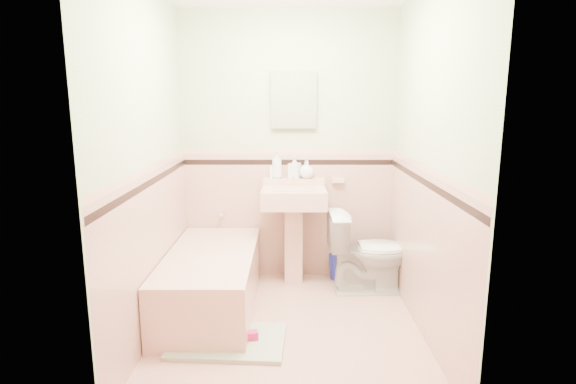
{
  "coord_description": "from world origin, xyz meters",
  "views": [
    {
      "loc": [
        0.01,
        -3.27,
        1.7
      ],
      "look_at": [
        0.0,
        0.25,
        1.0
      ],
      "focal_mm": 28.94,
      "sensor_mm": 36.0,
      "label": 1
    }
  ],
  "objects_px": {
    "soap_bottle_left": "(277,165)",
    "shoe": "(248,336)",
    "toilet": "(369,252)",
    "bucket": "(340,267)",
    "soap_bottle_mid": "(294,167)",
    "soap_bottle_right": "(307,169)",
    "sink": "(294,237)",
    "bathtub": "(212,282)",
    "medicine_cabinet": "(294,100)"
  },
  "relations": [
    {
      "from": "soap_bottle_left",
      "to": "shoe",
      "type": "relative_size",
      "value": 1.79
    },
    {
      "from": "toilet",
      "to": "shoe",
      "type": "xyz_separation_m",
      "value": [
        -1.0,
        -0.94,
        -0.31
      ]
    },
    {
      "from": "toilet",
      "to": "bucket",
      "type": "xyz_separation_m",
      "value": [
        -0.22,
        0.29,
        -0.25
      ]
    },
    {
      "from": "soap_bottle_mid",
      "to": "shoe",
      "type": "xyz_separation_m",
      "value": [
        -0.34,
        -1.29,
        -1.02
      ]
    },
    {
      "from": "soap_bottle_mid",
      "to": "soap_bottle_right",
      "type": "bearing_deg",
      "value": 0.0
    },
    {
      "from": "soap_bottle_left",
      "to": "sink",
      "type": "bearing_deg",
      "value": -48.83
    },
    {
      "from": "bathtub",
      "to": "soap_bottle_right",
      "type": "relative_size",
      "value": 8.71
    },
    {
      "from": "medicine_cabinet",
      "to": "soap_bottle_right",
      "type": "height_order",
      "value": "medicine_cabinet"
    },
    {
      "from": "soap_bottle_right",
      "to": "sink",
      "type": "bearing_deg",
      "value": -123.92
    },
    {
      "from": "medicine_cabinet",
      "to": "bathtub",
      "type": "bearing_deg",
      "value": -132.58
    },
    {
      "from": "medicine_cabinet",
      "to": "bucket",
      "type": "distance_m",
      "value": 1.65
    },
    {
      "from": "soap_bottle_mid",
      "to": "bucket",
      "type": "xyz_separation_m",
      "value": [
        0.44,
        -0.06,
        -0.96
      ]
    },
    {
      "from": "sink",
      "to": "bucket",
      "type": "bearing_deg",
      "value": 15.19
    },
    {
      "from": "bathtub",
      "to": "sink",
      "type": "bearing_deg",
      "value": 37.93
    },
    {
      "from": "soap_bottle_left",
      "to": "toilet",
      "type": "height_order",
      "value": "soap_bottle_left"
    },
    {
      "from": "soap_bottle_left",
      "to": "toilet",
      "type": "xyz_separation_m",
      "value": [
        0.83,
        -0.35,
        -0.74
      ]
    },
    {
      "from": "soap_bottle_right",
      "to": "toilet",
      "type": "xyz_separation_m",
      "value": [
        0.55,
        -0.35,
        -0.69
      ]
    },
    {
      "from": "sink",
      "to": "bucket",
      "type": "height_order",
      "value": "sink"
    },
    {
      "from": "sink",
      "to": "bathtub",
      "type": "bearing_deg",
      "value": -142.07
    },
    {
      "from": "bathtub",
      "to": "bucket",
      "type": "height_order",
      "value": "bathtub"
    },
    {
      "from": "medicine_cabinet",
      "to": "soap_bottle_right",
      "type": "bearing_deg",
      "value": -13.92
    },
    {
      "from": "sink",
      "to": "bucket",
      "type": "relative_size",
      "value": 3.95
    },
    {
      "from": "sink",
      "to": "shoe",
      "type": "xyz_separation_m",
      "value": [
        -0.33,
        -1.11,
        -0.4
      ]
    },
    {
      "from": "bathtub",
      "to": "soap_bottle_left",
      "type": "distance_m",
      "value": 1.25
    },
    {
      "from": "soap_bottle_mid",
      "to": "sink",
      "type": "bearing_deg",
      "value": -92.51
    },
    {
      "from": "soap_bottle_mid",
      "to": "soap_bottle_right",
      "type": "height_order",
      "value": "soap_bottle_mid"
    },
    {
      "from": "medicine_cabinet",
      "to": "soap_bottle_left",
      "type": "bearing_deg",
      "value": -169.21
    },
    {
      "from": "sink",
      "to": "shoe",
      "type": "bearing_deg",
      "value": -106.79
    },
    {
      "from": "shoe",
      "to": "bucket",
      "type": "bearing_deg",
      "value": 46.31
    },
    {
      "from": "sink",
      "to": "medicine_cabinet",
      "type": "xyz_separation_m",
      "value": [
        0.0,
        0.21,
        1.24
      ]
    },
    {
      "from": "sink",
      "to": "medicine_cabinet",
      "type": "distance_m",
      "value": 1.26
    },
    {
      "from": "soap_bottle_left",
      "to": "soap_bottle_right",
      "type": "xyz_separation_m",
      "value": [
        0.28,
        0.0,
        -0.04
      ]
    },
    {
      "from": "soap_bottle_right",
      "to": "bucket",
      "type": "bearing_deg",
      "value": -9.98
    },
    {
      "from": "sink",
      "to": "soap_bottle_right",
      "type": "height_order",
      "value": "soap_bottle_right"
    },
    {
      "from": "soap_bottle_right",
      "to": "bucket",
      "type": "relative_size",
      "value": 0.74
    },
    {
      "from": "sink",
      "to": "soap_bottle_left",
      "type": "bearing_deg",
      "value": 131.17
    },
    {
      "from": "soap_bottle_right",
      "to": "bucket",
      "type": "xyz_separation_m",
      "value": [
        0.33,
        -0.06,
        -0.95
      ]
    },
    {
      "from": "medicine_cabinet",
      "to": "soap_bottle_mid",
      "type": "height_order",
      "value": "medicine_cabinet"
    },
    {
      "from": "soap_bottle_right",
      "to": "bucket",
      "type": "height_order",
      "value": "soap_bottle_right"
    },
    {
      "from": "toilet",
      "to": "shoe",
      "type": "relative_size",
      "value": 5.1
    },
    {
      "from": "soap_bottle_left",
      "to": "soap_bottle_mid",
      "type": "height_order",
      "value": "soap_bottle_left"
    },
    {
      "from": "sink",
      "to": "toilet",
      "type": "distance_m",
      "value": 0.7
    },
    {
      "from": "soap_bottle_right",
      "to": "medicine_cabinet",
      "type": "bearing_deg",
      "value": 166.08
    },
    {
      "from": "medicine_cabinet",
      "to": "soap_bottle_left",
      "type": "height_order",
      "value": "medicine_cabinet"
    },
    {
      "from": "soap_bottle_mid",
      "to": "bathtub",
      "type": "bearing_deg",
      "value": -134.09
    },
    {
      "from": "soap_bottle_left",
      "to": "shoe",
      "type": "bearing_deg",
      "value": -97.81
    },
    {
      "from": "bucket",
      "to": "soap_bottle_right",
      "type": "bearing_deg",
      "value": 170.02
    },
    {
      "from": "soap_bottle_left",
      "to": "bucket",
      "type": "height_order",
      "value": "soap_bottle_left"
    },
    {
      "from": "shoe",
      "to": "bathtub",
      "type": "bearing_deg",
      "value": 109.82
    },
    {
      "from": "soap_bottle_left",
      "to": "bucket",
      "type": "relative_size",
      "value": 1.12
    }
  ]
}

